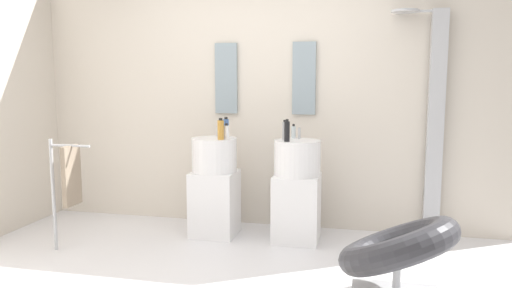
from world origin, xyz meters
name	(u,v)px	position (x,y,z in m)	size (l,w,h in m)	color
rear_partition	(266,94)	(0.00, 1.65, 1.30)	(4.80, 0.10, 2.60)	beige
pedestal_sink_left	(215,186)	(-0.38, 1.17, 0.46)	(0.41, 0.41, 1.01)	white
pedestal_sink_right	(297,190)	(0.38, 1.17, 0.46)	(0.41, 0.41, 1.01)	white
vanity_mirror_left	(226,78)	(-0.38, 1.58, 1.45)	(0.22, 0.03, 0.68)	#8C9EA8
vanity_mirror_right	(304,78)	(0.38, 1.58, 1.45)	(0.22, 0.03, 0.68)	#8C9EA8
shower_column	(434,120)	(1.56, 1.53, 1.08)	(0.49, 0.24, 2.05)	#B7BABF
lounge_chair	(398,253)	(1.18, 0.03, 0.35)	(1.05, 1.05, 0.65)	#B7BABF
towel_rack	(69,178)	(-1.43, 0.48, 0.63)	(0.37, 0.22, 0.95)	#B7BABF
soap_bottle_white	(227,132)	(-0.25, 1.11, 0.97)	(0.04, 0.04, 0.14)	white
soap_bottle_clear	(294,132)	(0.33, 1.31, 0.97)	(0.04, 0.04, 0.13)	silver
soap_bottle_blue	(226,128)	(-0.27, 1.16, 1.00)	(0.05, 0.05, 0.19)	#4C72B7
soap_bottle_black	(287,131)	(0.31, 1.06, 1.00)	(0.05, 0.05, 0.19)	black
soap_bottle_amber	(221,130)	(-0.29, 1.07, 1.00)	(0.06, 0.06, 0.19)	#C68C38
soap_bottle_grey	(285,130)	(0.26, 1.20, 0.99)	(0.04, 0.04, 0.18)	#99999E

